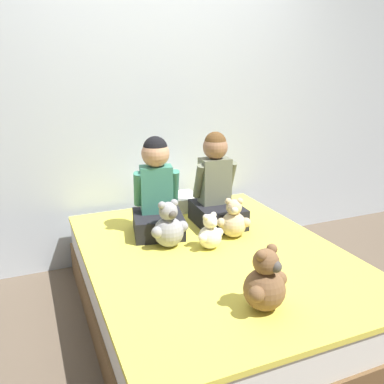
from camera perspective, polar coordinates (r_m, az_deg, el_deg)
The scene contains 10 objects.
ground_plane at distance 2.73m, azimuth 2.91°, elevation -17.05°, with size 14.00×14.00×0.00m, color brown.
wall_behind_bed at distance 3.26m, azimuth -5.06°, elevation 12.19°, with size 8.00×0.06×2.50m.
bed at distance 2.61m, azimuth 2.99°, elevation -12.92°, with size 1.51×1.93×0.46m.
child_on_left at distance 2.69m, azimuth -4.95°, elevation -0.22°, with size 0.38×0.40×0.65m.
child_on_right at distance 2.85m, azimuth 3.41°, elevation 0.49°, with size 0.32×0.40×0.65m.
teddy_bear_held_by_left_child at distance 2.52m, azimuth -3.28°, elevation -4.96°, with size 0.25×0.19×0.30m.
teddy_bear_held_by_right_child at distance 2.67m, azimuth 5.85°, elevation -4.02°, with size 0.21×0.17×0.27m.
teddy_bear_between_children at distance 2.50m, azimuth 2.48°, elevation -5.85°, with size 0.19×0.14×0.23m.
teddy_bear_at_foot_of_bed at distance 1.93m, azimuth 10.22°, elevation -12.50°, with size 0.24×0.20×0.31m.
pillow_at_headboard at distance 3.17m, azimuth -3.22°, elevation -1.60°, with size 0.44×0.27×0.11m.
Camera 1 is at (-0.99, -2.02, 1.54)m, focal length 38.00 mm.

